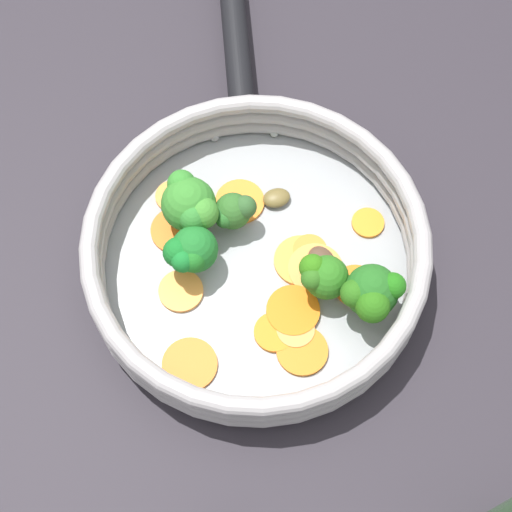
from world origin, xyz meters
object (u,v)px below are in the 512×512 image
object	(u,v)px
carrot_slice_8	(302,351)
mushroom_piece_0	(276,198)
carrot_slice_11	(176,230)
carrot_slice_12	(316,269)
carrot_slice_3	(296,330)
broccoli_floret_0	(191,252)
broccoli_floret_3	(323,276)
carrot_slice_0	(173,196)
skillet	(256,266)
carrot_slice_9	(301,261)
broccoli_floret_4	(372,293)
carrot_slice_6	(269,334)
mushroom_piece_1	(322,262)
carrot_slice_5	(356,286)
carrot_slice_13	(181,291)
carrot_slice_2	(368,223)
carrot_slice_1	(309,247)
carrot_slice_4	(237,202)
carrot_slice_10	(293,311)
carrot_slice_7	(190,364)
broccoli_floret_2	(190,205)
broccoli_floret_1	(233,212)

from	to	relation	value
carrot_slice_8	mushroom_piece_0	distance (m)	0.14
carrot_slice_11	carrot_slice_12	xyz separation A→B (m)	(0.11, -0.07, 0.00)
carrot_slice_3	broccoli_floret_0	size ratio (longest dim) A/B	0.64
broccoli_floret_0	broccoli_floret_3	size ratio (longest dim) A/B	1.03
carrot_slice_0	skillet	bearing A→B (deg)	-54.75
carrot_slice_9	carrot_slice_3	bearing A→B (deg)	-109.08
broccoli_floret_4	carrot_slice_0	bearing A→B (deg)	133.82
carrot_slice_6	carrot_slice_12	world-z (taller)	same
broccoli_floret_4	mushroom_piece_0	size ratio (longest dim) A/B	2.21
carrot_slice_6	broccoli_floret_4	bearing A→B (deg)	1.77
carrot_slice_3	carrot_slice_8	distance (m)	0.02
mushroom_piece_1	skillet	bearing A→B (deg)	165.13
carrot_slice_5	carrot_slice_13	distance (m)	0.15
carrot_slice_5	mushroom_piece_0	size ratio (longest dim) A/B	1.54
carrot_slice_13	broccoli_floret_4	size ratio (longest dim) A/B	0.70
carrot_slice_2	mushroom_piece_0	size ratio (longest dim) A/B	1.16
carrot_slice_13	carrot_slice_3	bearing A→B (deg)	-33.59
skillet	carrot_slice_11	world-z (taller)	carrot_slice_11
carrot_slice_3	broccoli_floret_4	bearing A→B (deg)	4.34
skillet	carrot_slice_1	world-z (taller)	carrot_slice_1
carrot_slice_5	carrot_slice_12	world-z (taller)	carrot_slice_12
carrot_slice_5	broccoli_floret_4	xyz separation A→B (m)	(0.00, -0.02, 0.03)
carrot_slice_6	carrot_slice_9	size ratio (longest dim) A/B	0.74
carrot_slice_2	carrot_slice_8	size ratio (longest dim) A/B	0.67
carrot_slice_1	carrot_slice_9	world-z (taller)	same
broccoli_floret_0	carrot_slice_4	bearing A→B (deg)	45.67
carrot_slice_1	mushroom_piece_1	distance (m)	0.02
carrot_slice_11	carrot_slice_12	distance (m)	0.13
carrot_slice_4	mushroom_piece_1	bearing A→B (deg)	-52.98
carrot_slice_6	carrot_slice_13	bearing A→B (deg)	139.13
carrot_slice_9	carrot_slice_12	world-z (taller)	carrot_slice_12
carrot_slice_12	carrot_slice_2	bearing A→B (deg)	29.81
carrot_slice_5	carrot_slice_3	bearing A→B (deg)	-156.27
carrot_slice_10	broccoli_floret_3	xyz separation A→B (m)	(0.03, 0.01, 0.03)
carrot_slice_12	carrot_slice_7	bearing A→B (deg)	-154.86
broccoli_floret_2	mushroom_piece_1	bearing A→B (deg)	-33.49
broccoli_floret_3	mushroom_piece_1	bearing A→B (deg)	72.48
carrot_slice_9	carrot_slice_13	bearing A→B (deg)	-178.26
carrot_slice_12	broccoli_floret_4	xyz separation A→B (m)	(0.03, -0.04, 0.03)
broccoli_floret_3	carrot_slice_7	bearing A→B (deg)	-162.40
carrot_slice_8	carrot_slice_13	xyz separation A→B (m)	(-0.09, 0.08, 0.00)
carrot_slice_6	broccoli_floret_3	bearing A→B (deg)	28.28
carrot_slice_2	carrot_slice_10	distance (m)	0.11
carrot_slice_0	broccoli_floret_1	bearing A→B (deg)	-40.42
carrot_slice_7	mushroom_piece_0	bearing A→B (deg)	50.96
carrot_slice_4	carrot_slice_12	xyz separation A→B (m)	(0.05, -0.08, 0.00)
mushroom_piece_1	carrot_slice_7	bearing A→B (deg)	-154.46
carrot_slice_2	mushroom_piece_1	size ratio (longest dim) A/B	0.96
carrot_slice_6	carrot_slice_0	bearing A→B (deg)	109.55
carrot_slice_3	carrot_slice_13	world-z (taller)	same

